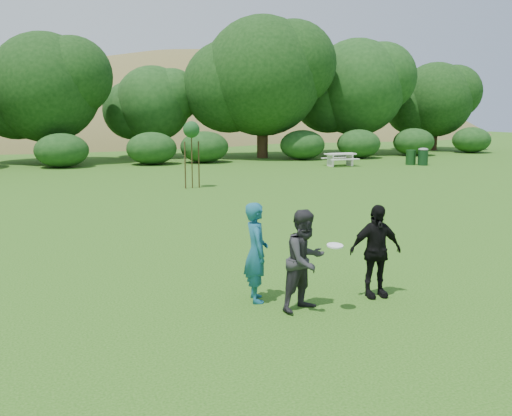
{
  "coord_description": "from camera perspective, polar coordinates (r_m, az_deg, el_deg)",
  "views": [
    {
      "loc": [
        -4.6,
        -9.07,
        3.34
      ],
      "look_at": [
        0.0,
        3.0,
        1.1
      ],
      "focal_mm": 40.0,
      "sensor_mm": 36.0,
      "label": 1
    }
  ],
  "objects": [
    {
      "name": "picnic_table",
      "position": [
        34.4,
        8.42,
        5.04
      ],
      "size": [
        1.8,
        1.48,
        0.76
      ],
      "color": "beige",
      "rests_on": "ground"
    },
    {
      "name": "sapling",
      "position": [
        24.44,
        -6.48,
        7.62
      ],
      "size": [
        0.7,
        0.7,
        2.85
      ],
      "color": "#3B2D17",
      "rests_on": "ground"
    },
    {
      "name": "trash_can_lidded",
      "position": [
        35.96,
        16.36,
        4.99
      ],
      "size": [
        0.6,
        0.6,
        1.05
      ],
      "color": "#123418",
      "rests_on": "ground"
    },
    {
      "name": "trash_can_near",
      "position": [
        36.08,
        15.22,
        4.91
      ],
      "size": [
        0.6,
        0.6,
        0.9
      ],
      "primitive_type": "cylinder",
      "color": "#153B17",
      "rests_on": "ground"
    },
    {
      "name": "ground",
      "position": [
        10.71,
        5.78,
        -8.4
      ],
      "size": [
        120.0,
        120.0,
        0.0
      ],
      "primitive_type": "plane",
      "color": "#19470C",
      "rests_on": "ground"
    },
    {
      "name": "hillside",
      "position": [
        79.13,
        -17.52,
        -1.77
      ],
      "size": [
        150.0,
        72.0,
        52.0
      ],
      "color": "olive",
      "rests_on": "ground"
    },
    {
      "name": "player_teal",
      "position": [
        9.98,
        0.02,
        -4.43
      ],
      "size": [
        0.52,
        0.7,
        1.76
      ],
      "primitive_type": "imported",
      "rotation": [
        0.0,
        0.0,
        1.4
      ],
      "color": "#18556D",
      "rests_on": "ground"
    },
    {
      "name": "player_grey",
      "position": [
        9.57,
        4.95,
        -5.23
      ],
      "size": [
        1.01,
        0.91,
        1.72
      ],
      "primitive_type": "imported",
      "rotation": [
        0.0,
        0.0,
        0.36
      ],
      "color": "#29282B",
      "rests_on": "ground"
    },
    {
      "name": "tree_row",
      "position": [
        38.59,
        -9.34,
        12.0
      ],
      "size": [
        53.92,
        10.38,
        9.62
      ],
      "color": "#3A2616",
      "rests_on": "ground"
    },
    {
      "name": "player_black",
      "position": [
        10.43,
        11.86,
        -4.23
      ],
      "size": [
        1.02,
        0.5,
        1.69
      ],
      "primitive_type": "imported",
      "rotation": [
        0.0,
        0.0,
        -0.1
      ],
      "color": "black",
      "rests_on": "ground"
    },
    {
      "name": "frisbee",
      "position": [
        9.37,
        7.9,
        -3.75
      ],
      "size": [
        0.27,
        0.27,
        0.05
      ],
      "color": "white",
      "rests_on": "ground"
    }
  ]
}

